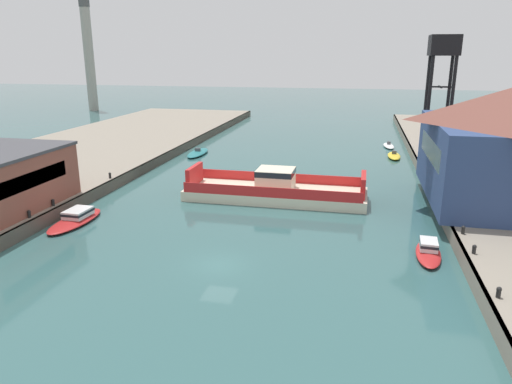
% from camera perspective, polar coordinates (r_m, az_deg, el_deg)
% --- Properties ---
extents(ground_plane, '(400.00, 400.00, 0.00)m').
position_cam_1_polar(ground_plane, '(36.92, -4.50, -8.73)').
color(ground_plane, '#335B5B').
extents(quay_left, '(28.00, 140.00, 1.32)m').
position_cam_1_polar(quay_left, '(68.35, -25.88, 1.98)').
color(quay_left, gray).
rests_on(quay_left, ground).
extents(chain_ferry, '(19.97, 6.64, 3.43)m').
position_cam_1_polar(chain_ferry, '(52.78, 2.35, 0.27)').
color(chain_ferry, beige).
rests_on(chain_ferry, ground).
extents(moored_boat_near_left, '(2.29, 5.90, 1.23)m').
position_cam_1_polar(moored_boat_near_left, '(40.58, 19.98, -6.64)').
color(moored_boat_near_left, red).
rests_on(moored_boat_near_left, ground).
extents(moored_boat_near_right, '(2.15, 5.56, 1.01)m').
position_cam_1_polar(moored_boat_near_right, '(85.92, 15.63, 5.37)').
color(moored_boat_near_right, white).
rests_on(moored_boat_near_right, ground).
extents(moored_boat_mid_left, '(2.69, 8.01, 1.06)m').
position_cam_1_polar(moored_boat_mid_left, '(77.26, -7.00, 4.70)').
color(moored_boat_mid_left, '#237075').
rests_on(moored_boat_mid_left, ground).
extents(moored_boat_mid_right, '(2.93, 7.69, 1.23)m').
position_cam_1_polar(moored_boat_mid_right, '(48.64, -20.78, -2.96)').
color(moored_boat_mid_right, red).
rests_on(moored_boat_mid_right, ground).
extents(moored_boat_far_left, '(1.96, 5.86, 1.09)m').
position_cam_1_polar(moored_boat_far_left, '(77.35, 16.22, 4.20)').
color(moored_boat_far_left, yellow).
rests_on(moored_boat_far_left, ground).
extents(warehouse_shed, '(14.79, 19.26, 11.31)m').
position_cam_1_polar(warehouse_shed, '(53.47, 28.13, 5.08)').
color(warehouse_shed, navy).
rests_on(warehouse_shed, quay_right).
extents(crane_tower, '(3.66, 3.66, 16.61)m').
position_cam_1_polar(crane_tower, '(68.05, 21.49, 14.33)').
color(crane_tower, black).
rests_on(crane_tower, quay_right).
extents(bollard_right_fore, '(0.32, 0.32, 0.71)m').
position_cam_1_polar(bollard_right_fore, '(32.86, 27.11, -10.59)').
color(bollard_right_fore, black).
rests_on(bollard_right_fore, quay_right).
extents(bollard_left_mid, '(0.32, 0.32, 0.71)m').
position_cam_1_polar(bollard_left_mid, '(47.54, -25.56, -2.34)').
color(bollard_left_mid, black).
rests_on(bollard_left_mid, quay_left).
extents(bollard_right_mid, '(0.32, 0.32, 0.71)m').
position_cam_1_polar(bollard_right_mid, '(38.87, 24.71, -6.19)').
color(bollard_right_mid, black).
rests_on(bollard_right_mid, quay_right).
extents(bollard_left_aft, '(0.32, 0.32, 0.71)m').
position_cam_1_polar(bollard_left_aft, '(50.21, -23.17, -1.13)').
color(bollard_left_aft, black).
rests_on(bollard_left_aft, quay_left).
extents(bollard_right_aft, '(0.32, 0.32, 0.71)m').
position_cam_1_polar(bollard_right_aft, '(42.64, 23.60, -4.13)').
color(bollard_right_aft, black).
rests_on(bollard_right_aft, quay_right).
extents(bollard_left_far, '(0.32, 0.32, 0.71)m').
position_cam_1_polar(bollard_left_far, '(59.17, -17.12, 1.96)').
color(bollard_left_far, black).
rests_on(bollard_left_far, quay_left).
extents(bollard_right_far, '(0.32, 0.32, 0.71)m').
position_cam_1_polar(bollard_right_far, '(51.67, 21.66, -0.49)').
color(bollard_right_far, black).
rests_on(bollard_right_far, quay_right).
extents(smokestack_distant_a, '(2.87, 2.87, 29.89)m').
position_cam_1_polar(smokestack_distant_a, '(145.52, -19.44, 15.49)').
color(smokestack_distant_a, '#9E998E').
rests_on(smokestack_distant_a, ground).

